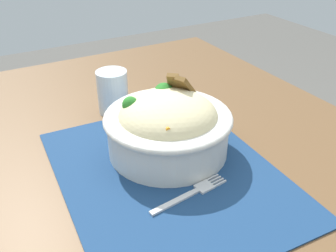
# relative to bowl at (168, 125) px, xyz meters

# --- Properties ---
(table) EXTENTS (1.20, 0.87, 0.76)m
(table) POSITION_rel_bowl_xyz_m (0.07, -0.03, -0.12)
(table) COLOR brown
(table) RESTS_ON ground_plane
(placemat) EXTENTS (0.44, 0.35, 0.00)m
(placemat) POSITION_rel_bowl_xyz_m (0.06, -0.03, -0.05)
(placemat) COLOR navy
(placemat) RESTS_ON table
(bowl) EXTENTS (0.22, 0.22, 0.13)m
(bowl) POSITION_rel_bowl_xyz_m (0.00, 0.00, 0.00)
(bowl) COLOR silver
(bowl) RESTS_ON placemat
(fork) EXTENTS (0.03, 0.14, 0.00)m
(fork) POSITION_rel_bowl_xyz_m (0.12, -0.02, -0.05)
(fork) COLOR silver
(fork) RESTS_ON placemat
(drinking_glass) EXTENTS (0.06, 0.06, 0.09)m
(drinking_glass) POSITION_rel_bowl_xyz_m (-0.19, -0.03, -0.02)
(drinking_glass) COLOR silver
(drinking_glass) RESTS_ON table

